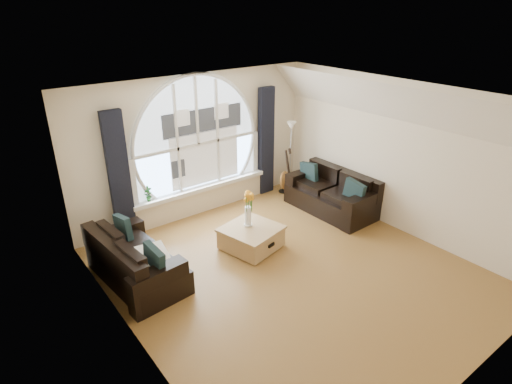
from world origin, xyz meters
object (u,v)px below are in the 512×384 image
(sofa_right, at_px, (331,192))
(coffee_chest, at_px, (251,237))
(vase_flowers, at_px, (248,205))
(guitar, at_px, (286,171))
(potted_plant, at_px, (148,194))
(sofa_left, at_px, (136,257))
(floor_lamp, at_px, (290,158))

(sofa_right, height_order, coffee_chest, sofa_right)
(vase_flowers, bearing_deg, coffee_chest, -95.72)
(guitar, height_order, potted_plant, guitar)
(sofa_right, height_order, guitar, guitar)
(sofa_left, height_order, sofa_right, sofa_right)
(coffee_chest, height_order, vase_flowers, vase_flowers)
(sofa_left, distance_m, vase_flowers, 1.96)
(coffee_chest, bearing_deg, sofa_right, -8.91)
(vase_flowers, xyz_separation_m, guitar, (1.94, 1.25, -0.25))
(floor_lamp, xyz_separation_m, potted_plant, (-3.10, 0.38, -0.10))
(coffee_chest, bearing_deg, guitar, 21.52)
(vase_flowers, distance_m, guitar, 2.32)
(sofa_left, relative_size, potted_plant, 5.88)
(vase_flowers, relative_size, floor_lamp, 0.44)
(vase_flowers, xyz_separation_m, potted_plant, (-1.07, 1.60, -0.08))
(coffee_chest, relative_size, vase_flowers, 1.25)
(coffee_chest, distance_m, potted_plant, 2.06)
(coffee_chest, distance_m, guitar, 2.40)
(sofa_left, bearing_deg, guitar, 9.72)
(sofa_left, height_order, coffee_chest, sofa_left)
(guitar, relative_size, potted_plant, 3.64)
(sofa_right, height_order, vase_flowers, vase_flowers)
(guitar, bearing_deg, sofa_right, -93.62)
(sofa_right, xyz_separation_m, guitar, (-0.16, 1.19, 0.13))
(sofa_left, distance_m, sofa_right, 4.03)
(coffee_chest, bearing_deg, potted_plant, 108.62)
(potted_plant, bearing_deg, vase_flowers, -56.36)
(guitar, xyz_separation_m, potted_plant, (-3.01, 0.35, 0.17))
(coffee_chest, height_order, floor_lamp, floor_lamp)
(coffee_chest, relative_size, potted_plant, 3.00)
(coffee_chest, height_order, guitar, guitar)
(sofa_left, xyz_separation_m, floor_lamp, (3.95, 1.00, 0.40))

